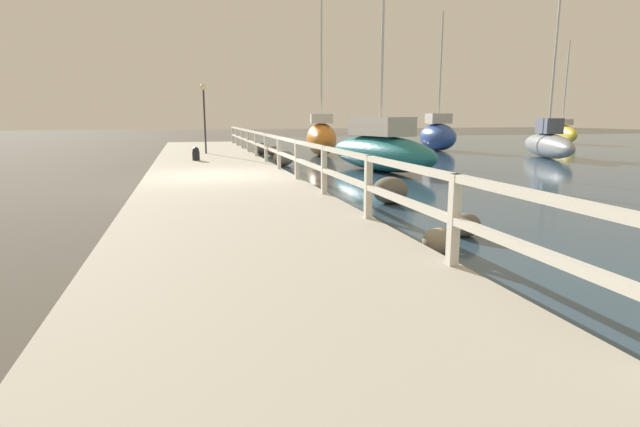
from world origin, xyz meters
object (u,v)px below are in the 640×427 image
mooring_bollard (196,154)px  dock_lamp (204,102)px  sailboat_orange (321,137)px  sailboat_yellow (562,133)px  sailboat_blue (438,135)px  sailboat_teal (380,149)px  sailboat_gray (548,143)px

mooring_bollard → dock_lamp: (0.46, 3.33, 1.86)m
dock_lamp → sailboat_orange: size_ratio=0.39×
mooring_bollard → dock_lamp: dock_lamp is taller
mooring_bollard → sailboat_yellow: 25.74m
sailboat_blue → dock_lamp: bearing=-161.9°
dock_lamp → sailboat_orange: 5.68m
sailboat_blue → sailboat_yellow: bearing=24.8°
sailboat_teal → sailboat_orange: size_ratio=1.06×
sailboat_teal → sailboat_yellow: (17.78, 12.62, -0.01)m
sailboat_orange → sailboat_yellow: bearing=29.5°
sailboat_blue → sailboat_teal: 10.85m
sailboat_teal → sailboat_yellow: bearing=24.1°
sailboat_teal → sailboat_gray: bearing=8.0°
mooring_bollard → sailboat_yellow: size_ratio=0.07×
sailboat_blue → sailboat_orange: (-6.73, -1.45, 0.03)m
sailboat_yellow → sailboat_teal: bearing=-124.9°
mooring_bollard → sailboat_blue: 13.93m
dock_lamp → sailboat_orange: (5.30, 1.36, -1.53)m
dock_lamp → sailboat_blue: sailboat_blue is taller
dock_lamp → sailboat_blue: 12.46m
mooring_bollard → sailboat_teal: size_ratio=0.06×
dock_lamp → sailboat_gray: 14.78m
sailboat_teal → sailboat_orange: bearing=79.5°
dock_lamp → sailboat_blue: (12.03, 2.82, -1.55)m
sailboat_blue → sailboat_orange: sailboat_orange is taller
mooring_bollard → sailboat_teal: sailboat_teal is taller
dock_lamp → sailboat_teal: bearing=-46.9°
sailboat_blue → sailboat_orange: size_ratio=0.95×
dock_lamp → sailboat_blue: size_ratio=0.40×
sailboat_gray → sailboat_yellow: size_ratio=1.06×
dock_lamp → sailboat_gray: sailboat_gray is taller
sailboat_orange → sailboat_teal: bearing=-76.8°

